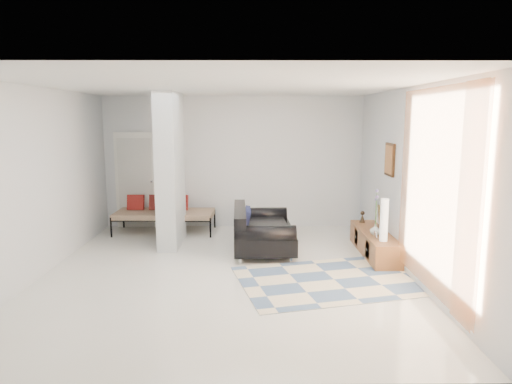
{
  "coord_description": "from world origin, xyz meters",
  "views": [
    {
      "loc": [
        0.41,
        -6.73,
        2.36
      ],
      "look_at": [
        0.47,
        0.6,
        1.15
      ],
      "focal_mm": 32.0,
      "sensor_mm": 36.0,
      "label": 1
    }
  ],
  "objects": [
    {
      "name": "floor",
      "position": [
        0.0,
        0.0,
        0.0
      ],
      "size": [
        6.0,
        6.0,
        0.0
      ],
      "primitive_type": "plane",
      "color": "silver",
      "rests_on": "ground"
    },
    {
      "name": "ceiling",
      "position": [
        0.0,
        0.0,
        2.8
      ],
      "size": [
        6.0,
        6.0,
        0.0
      ],
      "primitive_type": "plane",
      "rotation": [
        3.14,
        0.0,
        0.0
      ],
      "color": "white",
      "rests_on": "wall_back"
    },
    {
      "name": "wall_back",
      "position": [
        0.0,
        3.0,
        1.4
      ],
      "size": [
        6.0,
        0.0,
        6.0
      ],
      "primitive_type": "plane",
      "rotation": [
        1.57,
        0.0,
        0.0
      ],
      "color": "silver",
      "rests_on": "ground"
    },
    {
      "name": "wall_front",
      "position": [
        0.0,
        -3.0,
        1.4
      ],
      "size": [
        6.0,
        0.0,
        6.0
      ],
      "primitive_type": "plane",
      "rotation": [
        -1.57,
        0.0,
        0.0
      ],
      "color": "silver",
      "rests_on": "ground"
    },
    {
      "name": "wall_left",
      "position": [
        -2.75,
        0.0,
        1.4
      ],
      "size": [
        0.0,
        6.0,
        6.0
      ],
      "primitive_type": "plane",
      "rotation": [
        1.57,
        0.0,
        1.57
      ],
      "color": "silver",
      "rests_on": "ground"
    },
    {
      "name": "wall_right",
      "position": [
        2.75,
        0.0,
        1.4
      ],
      "size": [
        0.0,
        6.0,
        6.0
      ],
      "primitive_type": "plane",
      "rotation": [
        1.57,
        0.0,
        -1.57
      ],
      "color": "silver",
      "rests_on": "ground"
    },
    {
      "name": "partition_column",
      "position": [
        -1.1,
        1.6,
        1.4
      ],
      "size": [
        0.35,
        1.2,
        2.8
      ],
      "primitive_type": "cube",
      "color": "silver",
      "rests_on": "floor"
    },
    {
      "name": "hallway_door",
      "position": [
        -2.1,
        2.96,
        1.02
      ],
      "size": [
        0.85,
        0.06,
        2.04
      ],
      "primitive_type": "cube",
      "color": "white",
      "rests_on": "floor"
    },
    {
      "name": "curtain",
      "position": [
        2.67,
        -1.15,
        1.45
      ],
      "size": [
        0.0,
        2.55,
        2.55
      ],
      "primitive_type": "plane",
      "rotation": [
        1.57,
        0.0,
        1.57
      ],
      "color": "orange",
      "rests_on": "wall_right"
    },
    {
      "name": "wall_art",
      "position": [
        2.72,
        0.9,
        1.65
      ],
      "size": [
        0.04,
        0.45,
        0.55
      ],
      "primitive_type": "cube",
      "color": "#39210F",
      "rests_on": "wall_right"
    },
    {
      "name": "media_console",
      "position": [
        2.52,
        0.9,
        0.2
      ],
      "size": [
        0.45,
        1.85,
        0.8
      ],
      "color": "brown",
      "rests_on": "floor"
    },
    {
      "name": "loveseat",
      "position": [
        0.53,
        1.2,
        0.35
      ],
      "size": [
        1.09,
        1.79,
        0.76
      ],
      "rotation": [
        0.0,
        0.0,
        0.03
      ],
      "color": "silver",
      "rests_on": "floor"
    },
    {
      "name": "daybed",
      "position": [
        -1.42,
        2.47,
        0.41
      ],
      "size": [
        2.02,
        0.9,
        0.77
      ],
      "rotation": [
        0.0,
        0.0,
        -0.02
      ],
      "color": "black",
      "rests_on": "floor"
    },
    {
      "name": "area_rug",
      "position": [
        1.6,
        -0.37,
        0.01
      ],
      "size": [
        3.07,
        2.4,
        0.01
      ],
      "primitive_type": "cube",
      "rotation": [
        0.0,
        0.0,
        0.24
      ],
      "color": "beige",
      "rests_on": "floor"
    },
    {
      "name": "cylinder_lamp",
      "position": [
        2.5,
        0.32,
        0.74
      ],
      "size": [
        0.13,
        0.13,
        0.68
      ],
      "primitive_type": "cylinder",
      "color": "white",
      "rests_on": "media_console"
    },
    {
      "name": "bronze_figurine",
      "position": [
        2.47,
        1.61,
        0.51
      ],
      "size": [
        0.11,
        0.11,
        0.22
      ],
      "primitive_type": null,
      "rotation": [
        0.0,
        0.0,
        0.01
      ],
      "color": "#2F2114",
      "rests_on": "media_console"
    },
    {
      "name": "vase",
      "position": [
        2.47,
        0.7,
        0.49
      ],
      "size": [
        0.18,
        0.18,
        0.18
      ],
      "primitive_type": "imported",
      "rotation": [
        0.0,
        0.0,
        -0.06
      ],
      "color": "silver",
      "rests_on": "media_console"
    }
  ]
}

